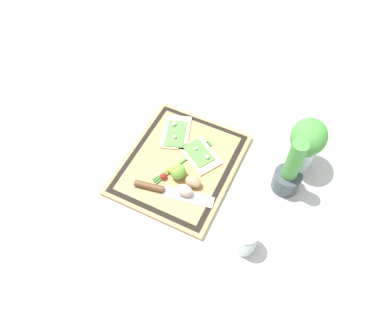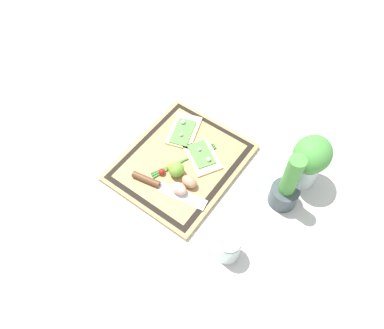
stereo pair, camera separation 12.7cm
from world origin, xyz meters
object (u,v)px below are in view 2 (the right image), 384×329
at_px(cherry_tomato_red, 162,172).
at_px(pizza_slice_near, 184,131).
at_px(lime, 176,169).
at_px(herb_pot, 286,188).
at_px(herb_glass, 310,159).
at_px(knife, 157,184).
at_px(pizza_slice_far, 202,156).
at_px(cherry_tomato_yellow, 169,167).
at_px(sauce_jar, 228,248).
at_px(egg_pink, 179,189).
at_px(egg_brown, 189,182).

bearing_deg(cherry_tomato_red, pizza_slice_near, -165.29).
distance_m(lime, herb_pot, 0.36).
bearing_deg(herb_glass, knife, -49.53).
xyz_separation_m(pizza_slice_far, cherry_tomato_yellow, (0.11, -0.06, 0.00)).
distance_m(pizza_slice_near, sauce_jar, 0.48).
xyz_separation_m(egg_pink, lime, (-0.05, -0.05, 0.01)).
height_order(pizza_slice_far, herb_pot, herb_pot).
bearing_deg(pizza_slice_far, cherry_tomato_yellow, -30.91).
height_order(cherry_tomato_yellow, herb_glass, herb_glass).
distance_m(pizza_slice_near, cherry_tomato_yellow, 0.17).
distance_m(egg_brown, herb_glass, 0.39).
bearing_deg(pizza_slice_near, cherry_tomato_yellow, 20.27).
bearing_deg(knife, egg_brown, 127.77).
bearing_deg(cherry_tomato_red, sauce_jar, 73.51).
relative_size(pizza_slice_near, lime, 3.29).
xyz_separation_m(pizza_slice_near, lime, (0.16, 0.09, 0.02)).
height_order(lime, herb_glass, herb_glass).
relative_size(cherry_tomato_red, sauce_jar, 0.22).
height_order(knife, egg_brown, egg_brown).
xyz_separation_m(herb_pot, herb_glass, (-0.11, 0.01, 0.04)).
height_order(cherry_tomato_yellow, herb_pot, herb_pot).
distance_m(pizza_slice_far, herb_glass, 0.36).
bearing_deg(cherry_tomato_yellow, sauce_jar, 68.20).
xyz_separation_m(pizza_slice_far, sauce_jar, (0.23, 0.26, 0.02)).
height_order(cherry_tomato_red, cherry_tomato_yellow, cherry_tomato_red).
bearing_deg(knife, pizza_slice_far, 162.69).
bearing_deg(sauce_jar, egg_brown, -117.29).
bearing_deg(herb_glass, herb_pot, -7.16).
bearing_deg(knife, sauce_jar, 80.81).
height_order(egg_pink, sauce_jar, sauce_jar).
xyz_separation_m(pizza_slice_far, egg_pink, (0.16, 0.02, 0.01)).
bearing_deg(egg_brown, lime, -98.42).
xyz_separation_m(cherry_tomato_yellow, herb_glass, (-0.24, 0.38, 0.09)).
height_order(pizza_slice_near, cherry_tomato_red, pizza_slice_near).
xyz_separation_m(knife, egg_pink, (-0.03, 0.08, 0.01)).
relative_size(egg_pink, lime, 1.04).
height_order(pizza_slice_far, egg_pink, egg_pink).
xyz_separation_m(cherry_tomato_yellow, sauce_jar, (0.13, 0.32, 0.01)).
bearing_deg(lime, egg_pink, 44.26).
height_order(egg_brown, egg_pink, same).
bearing_deg(sauce_jar, pizza_slice_near, -127.16).
xyz_separation_m(lime, herb_glass, (-0.25, 0.35, 0.07)).
xyz_separation_m(egg_brown, cherry_tomato_yellow, (-0.01, -0.09, -0.01)).
height_order(egg_pink, herb_glass, herb_glass).
distance_m(egg_brown, egg_pink, 0.04).
relative_size(egg_pink, cherry_tomato_yellow, 2.72).
relative_size(knife, herb_pot, 1.12).
height_order(pizza_slice_near, herb_glass, herb_glass).
relative_size(pizza_slice_near, sauce_jar, 1.75).
height_order(egg_pink, cherry_tomato_red, egg_pink).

